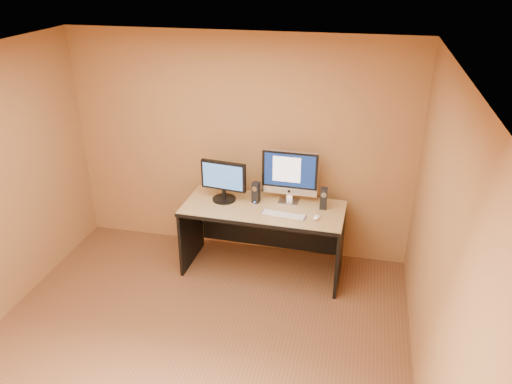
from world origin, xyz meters
TOP-DOWN VIEW (x-y plane):
  - floor at (0.00, 0.00)m, footprint 4.00×4.00m
  - walls at (0.00, 0.00)m, footprint 4.00×4.00m
  - ceiling at (0.00, 0.00)m, footprint 4.00×4.00m
  - desk at (0.39, 1.50)m, footprint 1.78×0.82m
  - imac at (0.63, 1.70)m, footprint 0.63×0.25m
  - second_monitor at (-0.08, 1.59)m, footprint 0.56×0.33m
  - speaker_left at (0.28, 1.61)m, footprint 0.09×0.09m
  - speaker_right at (1.03, 1.62)m, footprint 0.08×0.08m
  - keyboard at (0.63, 1.36)m, footprint 0.48×0.18m
  - mouse at (0.98, 1.37)m, footprint 0.09×0.12m
  - cable_a at (0.67, 1.75)m, footprint 0.09×0.23m
  - cable_b at (0.60, 1.77)m, footprint 0.12×0.17m

SIDE VIEW (x-z plane):
  - floor at x=0.00m, z-range 0.00..0.00m
  - desk at x=0.39m, z-range 0.00..0.81m
  - cable_a at x=0.67m, z-range 0.81..0.82m
  - cable_b at x=0.60m, z-range 0.81..0.82m
  - keyboard at x=0.63m, z-range 0.81..0.83m
  - mouse at x=0.98m, z-range 0.81..0.85m
  - speaker_left at x=0.28m, z-range 0.81..1.06m
  - speaker_right at x=1.03m, z-range 0.81..1.06m
  - second_monitor at x=-0.08m, z-range 0.81..1.28m
  - imac at x=0.63m, z-range 0.81..1.42m
  - walls at x=0.00m, z-range 0.00..2.60m
  - ceiling at x=0.00m, z-range 2.60..2.60m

